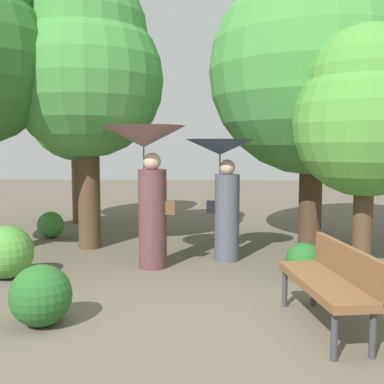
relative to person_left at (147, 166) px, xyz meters
The scene contains 12 objects.
ground_plane 2.97m from the person_left, 75.80° to the right, with size 40.00×40.00×0.00m, color brown.
person_left is the anchor object (origin of this frame).
person_right 1.24m from the person_left, 24.87° to the left, with size 1.07×1.07×1.91m.
park_bench 3.26m from the person_left, 45.36° to the right, with size 0.75×1.56×0.83m.
tree_near_right 3.86m from the person_left, 35.61° to the left, with size 3.78×3.78×5.51m.
tree_mid_left 2.42m from the person_left, 134.52° to the left, with size 2.66×2.66×4.77m.
tree_mid_right 3.25m from the person_left, ahead, with size 2.09×2.09×3.52m.
tree_far_back 4.71m from the person_left, 119.72° to the left, with size 2.29×2.29×4.20m.
bush_path_left 2.71m from the person_left, 106.90° to the right, with size 0.62×0.62×0.62m, color #235B23.
bush_path_right 3.32m from the person_left, 137.41° to the left, with size 0.52×0.52×0.52m, color #387F33.
bush_behind_bench 2.27m from the person_left, 158.84° to the right, with size 0.73×0.73×0.73m, color #4C9338.
bush_far_side 2.60m from the person_left, 12.70° to the right, with size 0.50×0.50×0.50m, color #235B23.
Camera 1 is at (0.48, -4.29, 1.81)m, focal length 43.70 mm.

